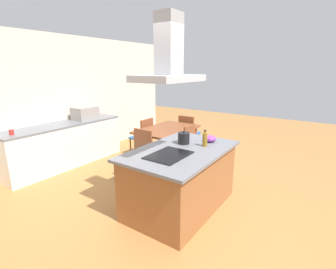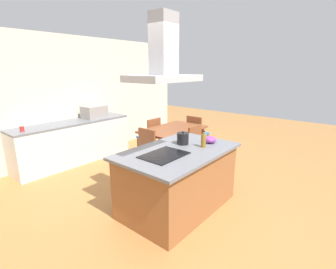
{
  "view_description": "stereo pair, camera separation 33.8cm",
  "coord_description": "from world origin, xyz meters",
  "px_view_note": "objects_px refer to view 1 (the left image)",
  "views": [
    {
      "loc": [
        -2.84,
        -1.73,
        2.01
      ],
      "look_at": [
        0.26,
        0.4,
        1.0
      ],
      "focal_mm": 26.54,
      "sensor_mm": 36.0,
      "label": 1
    },
    {
      "loc": [
        -2.64,
        -2.0,
        2.01
      ],
      "look_at": [
        0.26,
        0.4,
        1.0
      ],
      "focal_mm": 26.54,
      "sensor_mm": 36.0,
      "label": 2
    }
  ],
  "objects_px": {
    "countertop_microwave": "(85,113)",
    "chair_at_right_end": "(188,131)",
    "cooktop": "(169,155)",
    "tea_kettle": "(184,138)",
    "chair_facing_back_wall": "(144,135)",
    "olive_oil_bottle": "(205,139)",
    "coffee_mug_red": "(11,132)",
    "chair_facing_island": "(194,144)",
    "mixing_bowl": "(210,139)",
    "dining_table": "(167,132)",
    "chair_at_left_end": "(140,150)",
    "range_hood": "(169,60)"
  },
  "relations": [
    {
      "from": "countertop_microwave",
      "to": "chair_at_right_end",
      "type": "relative_size",
      "value": 0.56
    },
    {
      "from": "cooktop",
      "to": "chair_at_right_end",
      "type": "height_order",
      "value": "cooktop"
    },
    {
      "from": "tea_kettle",
      "to": "chair_facing_back_wall",
      "type": "distance_m",
      "value": 2.19
    },
    {
      "from": "olive_oil_bottle",
      "to": "coffee_mug_red",
      "type": "height_order",
      "value": "olive_oil_bottle"
    },
    {
      "from": "cooktop",
      "to": "tea_kettle",
      "type": "relative_size",
      "value": 2.62
    },
    {
      "from": "chair_facing_island",
      "to": "mixing_bowl",
      "type": "bearing_deg",
      "value": -139.28
    },
    {
      "from": "dining_table",
      "to": "chair_facing_back_wall",
      "type": "xyz_separation_m",
      "value": [
        -0.0,
        0.67,
        -0.16
      ]
    },
    {
      "from": "mixing_bowl",
      "to": "chair_at_right_end",
      "type": "xyz_separation_m",
      "value": [
        1.78,
        1.41,
        -0.44
      ]
    },
    {
      "from": "dining_table",
      "to": "chair_at_left_end",
      "type": "height_order",
      "value": "chair_at_left_end"
    },
    {
      "from": "coffee_mug_red",
      "to": "chair_facing_island",
      "type": "relative_size",
      "value": 0.1
    },
    {
      "from": "tea_kettle",
      "to": "olive_oil_bottle",
      "type": "relative_size",
      "value": 0.94
    },
    {
      "from": "mixing_bowl",
      "to": "cooktop",
      "type": "bearing_deg",
      "value": 168.79
    },
    {
      "from": "tea_kettle",
      "to": "chair_at_left_end",
      "type": "distance_m",
      "value": 1.25
    },
    {
      "from": "tea_kettle",
      "to": "olive_oil_bottle",
      "type": "xyz_separation_m",
      "value": [
        0.06,
        -0.32,
        0.02
      ]
    },
    {
      "from": "dining_table",
      "to": "range_hood",
      "type": "height_order",
      "value": "range_hood"
    },
    {
      "from": "range_hood",
      "to": "mixing_bowl",
      "type": "bearing_deg",
      "value": -11.21
    },
    {
      "from": "olive_oil_bottle",
      "to": "dining_table",
      "type": "relative_size",
      "value": 0.17
    },
    {
      "from": "cooktop",
      "to": "coffee_mug_red",
      "type": "bearing_deg",
      "value": 103.36
    },
    {
      "from": "coffee_mug_red",
      "to": "dining_table",
      "type": "relative_size",
      "value": 0.06
    },
    {
      "from": "range_hood",
      "to": "coffee_mug_red",
      "type": "bearing_deg",
      "value": 103.36
    },
    {
      "from": "cooktop",
      "to": "olive_oil_bottle",
      "type": "bearing_deg",
      "value": -18.26
    },
    {
      "from": "countertop_microwave",
      "to": "range_hood",
      "type": "bearing_deg",
      "value": -107.59
    },
    {
      "from": "olive_oil_bottle",
      "to": "mixing_bowl",
      "type": "height_order",
      "value": "olive_oil_bottle"
    },
    {
      "from": "dining_table",
      "to": "countertop_microwave",
      "type": "bearing_deg",
      "value": 116.77
    },
    {
      "from": "mixing_bowl",
      "to": "chair_facing_island",
      "type": "height_order",
      "value": "mixing_bowl"
    },
    {
      "from": "coffee_mug_red",
      "to": "chair_facing_island",
      "type": "bearing_deg",
      "value": -42.93
    },
    {
      "from": "mixing_bowl",
      "to": "chair_facing_back_wall",
      "type": "distance_m",
      "value": 2.29
    },
    {
      "from": "chair_facing_back_wall",
      "to": "chair_at_right_end",
      "type": "relative_size",
      "value": 1.0
    },
    {
      "from": "chair_at_left_end",
      "to": "dining_table",
      "type": "bearing_deg",
      "value": 0.0
    },
    {
      "from": "chair_facing_back_wall",
      "to": "chair_facing_island",
      "type": "height_order",
      "value": "same"
    },
    {
      "from": "coffee_mug_red",
      "to": "chair_at_left_end",
      "type": "bearing_deg",
      "value": -46.52
    },
    {
      "from": "countertop_microwave",
      "to": "range_hood",
      "type": "xyz_separation_m",
      "value": [
        -0.91,
        -2.88,
        1.06
      ]
    },
    {
      "from": "cooktop",
      "to": "countertop_microwave",
      "type": "distance_m",
      "value": 3.02
    },
    {
      "from": "olive_oil_bottle",
      "to": "chair_facing_island",
      "type": "distance_m",
      "value": 1.44
    },
    {
      "from": "coffee_mug_red",
      "to": "chair_facing_island",
      "type": "height_order",
      "value": "coffee_mug_red"
    },
    {
      "from": "chair_facing_back_wall",
      "to": "countertop_microwave",
      "type": "bearing_deg",
      "value": 130.26
    },
    {
      "from": "countertop_microwave",
      "to": "chair_at_left_end",
      "type": "height_order",
      "value": "countertop_microwave"
    },
    {
      "from": "chair_at_right_end",
      "to": "range_hood",
      "type": "xyz_separation_m",
      "value": [
        -2.66,
        -1.23,
        1.59
      ]
    },
    {
      "from": "cooktop",
      "to": "chair_at_left_end",
      "type": "xyz_separation_m",
      "value": [
        0.83,
        1.23,
        -0.4
      ]
    },
    {
      "from": "olive_oil_bottle",
      "to": "chair_facing_island",
      "type": "bearing_deg",
      "value": 34.94
    },
    {
      "from": "cooktop",
      "to": "mixing_bowl",
      "type": "distance_m",
      "value": 0.9
    },
    {
      "from": "mixing_bowl",
      "to": "chair_facing_island",
      "type": "bearing_deg",
      "value": 40.72
    },
    {
      "from": "chair_at_left_end",
      "to": "chair_at_right_end",
      "type": "distance_m",
      "value": 1.83
    },
    {
      "from": "cooktop",
      "to": "mixing_bowl",
      "type": "height_order",
      "value": "mixing_bowl"
    },
    {
      "from": "dining_table",
      "to": "chair_facing_back_wall",
      "type": "distance_m",
      "value": 0.68
    },
    {
      "from": "chair_at_left_end",
      "to": "range_hood",
      "type": "relative_size",
      "value": 0.99
    },
    {
      "from": "tea_kettle",
      "to": "chair_at_right_end",
      "type": "xyz_separation_m",
      "value": [
        2.09,
        1.12,
        -0.48
      ]
    },
    {
      "from": "countertop_microwave",
      "to": "chair_facing_back_wall",
      "type": "xyz_separation_m",
      "value": [
        0.83,
        -0.98,
        -0.53
      ]
    },
    {
      "from": "cooktop",
      "to": "range_hood",
      "type": "xyz_separation_m",
      "value": [
        0.0,
        0.0,
        1.2
      ]
    },
    {
      "from": "olive_oil_bottle",
      "to": "chair_facing_island",
      "type": "height_order",
      "value": "olive_oil_bottle"
    }
  ]
}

